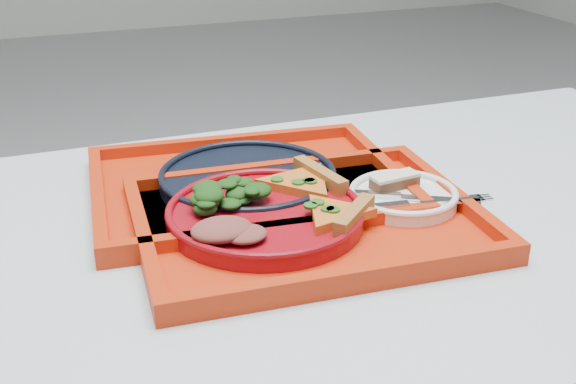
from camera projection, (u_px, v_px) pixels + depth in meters
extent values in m
cube|color=#B0BAC5|center=(295.00, 234.00, 0.98)|extent=(1.60, 0.80, 0.03)
cylinder|color=gray|center=(538.00, 266.00, 1.64)|extent=(0.05, 0.05, 0.72)
cube|color=#B32509|center=(307.00, 224.00, 0.96)|extent=(0.47, 0.38, 0.01)
cube|color=#B32509|center=(248.00, 189.00, 1.07)|extent=(0.48, 0.39, 0.01)
cylinder|color=maroon|center=(265.00, 217.00, 0.95)|extent=(0.26, 0.26, 0.02)
cylinder|color=white|center=(403.00, 199.00, 1.01)|extent=(0.15, 0.15, 0.01)
cylinder|color=black|center=(248.00, 180.00, 1.06)|extent=(0.26, 0.26, 0.02)
ellipsoid|color=black|center=(225.00, 186.00, 0.96)|extent=(0.09, 0.08, 0.05)
ellipsoid|color=brown|center=(222.00, 230.00, 0.87)|extent=(0.08, 0.06, 0.02)
cube|color=#452917|center=(395.00, 182.00, 1.02)|extent=(0.07, 0.04, 0.01)
cube|color=beige|center=(395.00, 176.00, 1.02)|extent=(0.07, 0.04, 0.00)
cube|color=silver|center=(412.00, 197.00, 0.99)|extent=(0.17, 0.10, 0.01)
cube|color=silver|center=(419.00, 203.00, 0.97)|extent=(0.19, 0.05, 0.01)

